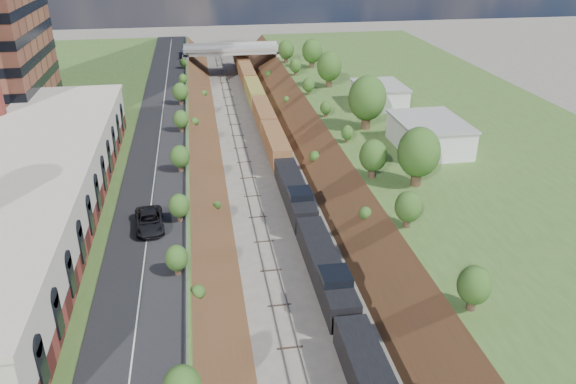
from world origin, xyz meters
name	(u,v)px	position (x,y,z in m)	size (l,w,h in m)	color
platform_left	(38,167)	(-33.00, 60.00, 2.50)	(44.00, 180.00, 5.00)	#3E5B25
platform_right	(462,142)	(33.00, 60.00, 2.50)	(44.00, 180.00, 5.00)	#3E5B25
embankment_left	(192,173)	(-11.00, 60.00, 0.00)	(7.07, 180.00, 7.07)	brown
embankment_right	(331,164)	(11.00, 60.00, 0.00)	(7.07, 180.00, 7.07)	brown
rail_left_track	(246,169)	(-2.60, 60.00, 0.09)	(1.58, 180.00, 0.18)	gray
rail_right_track	(279,167)	(2.60, 60.00, 0.09)	(1.58, 180.00, 0.18)	gray
road	(159,144)	(-15.50, 60.00, 5.05)	(8.00, 180.00, 0.10)	black
guardrail	(186,140)	(-11.40, 59.80, 5.55)	(0.10, 171.00, 0.70)	#99999E
commercial_building	(29,192)	(-28.00, 38.00, 8.51)	(14.30, 62.30, 7.00)	maroon
overpass	(232,55)	(0.00, 122.00, 4.92)	(24.50, 8.30, 7.40)	gray
white_building_near	(429,135)	(23.50, 52.00, 7.00)	(9.00, 12.00, 4.00)	silver
white_building_far	(379,96)	(23.00, 74.00, 6.80)	(8.00, 10.00, 3.60)	silver
tree_right_large	(419,153)	(17.00, 40.00, 9.38)	(5.25, 5.25, 7.61)	#473323
tree_left_crest	(181,284)	(-11.80, 20.00, 7.04)	(2.45, 2.45, 3.55)	#473323
freight_train	(270,132)	(2.60, 69.64, 2.52)	(2.93, 134.01, 4.55)	black
suv	(149,221)	(-15.29, 33.95, 5.98)	(2.92, 6.34, 1.76)	black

